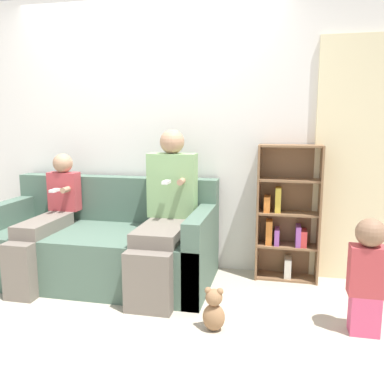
{
  "coord_description": "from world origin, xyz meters",
  "views": [
    {
      "loc": [
        1.25,
        -2.68,
        1.39
      ],
      "look_at": [
        0.53,
        0.62,
        0.81
      ],
      "focal_mm": 38.0,
      "sensor_mm": 36.0,
      "label": 1
    }
  ],
  "objects_px": {
    "couch": "(103,246)",
    "teddy_bear": "(214,310)",
    "child_seated": "(46,219)",
    "toddler_standing": "(367,273)",
    "bookshelf": "(287,217)",
    "adult_seated": "(165,209)"
  },
  "relations": [
    {
      "from": "bookshelf",
      "to": "adult_seated",
      "type": "bearing_deg",
      "value": -155.21
    },
    {
      "from": "child_seated",
      "to": "teddy_bear",
      "type": "distance_m",
      "value": 1.73
    },
    {
      "from": "couch",
      "to": "teddy_bear",
      "type": "relative_size",
      "value": 6.44
    },
    {
      "from": "toddler_standing",
      "to": "teddy_bear",
      "type": "bearing_deg",
      "value": -169.85
    },
    {
      "from": "bookshelf",
      "to": "teddy_bear",
      "type": "height_order",
      "value": "bookshelf"
    },
    {
      "from": "adult_seated",
      "to": "child_seated",
      "type": "height_order",
      "value": "adult_seated"
    },
    {
      "from": "toddler_standing",
      "to": "couch",
      "type": "bearing_deg",
      "value": 165.49
    },
    {
      "from": "couch",
      "to": "adult_seated",
      "type": "bearing_deg",
      "value": -8.06
    },
    {
      "from": "bookshelf",
      "to": "teddy_bear",
      "type": "xyz_separation_m",
      "value": [
        -0.48,
        -1.09,
        -0.42
      ]
    },
    {
      "from": "couch",
      "to": "child_seated",
      "type": "xyz_separation_m",
      "value": [
        -0.45,
        -0.15,
        0.26
      ]
    },
    {
      "from": "adult_seated",
      "to": "child_seated",
      "type": "bearing_deg",
      "value": -176.57
    },
    {
      "from": "child_seated",
      "to": "toddler_standing",
      "type": "height_order",
      "value": "child_seated"
    },
    {
      "from": "bookshelf",
      "to": "teddy_bear",
      "type": "distance_m",
      "value": 1.26
    },
    {
      "from": "couch",
      "to": "teddy_bear",
      "type": "xyz_separation_m",
      "value": [
        1.12,
        -0.72,
        -0.15
      ]
    },
    {
      "from": "child_seated",
      "to": "toddler_standing",
      "type": "relative_size",
      "value": 1.4
    },
    {
      "from": "couch",
      "to": "teddy_bear",
      "type": "height_order",
      "value": "couch"
    },
    {
      "from": "teddy_bear",
      "to": "couch",
      "type": "bearing_deg",
      "value": 147.33
    },
    {
      "from": "couch",
      "to": "adult_seated",
      "type": "height_order",
      "value": "adult_seated"
    },
    {
      "from": "child_seated",
      "to": "couch",
      "type": "bearing_deg",
      "value": 18.35
    },
    {
      "from": "toddler_standing",
      "to": "bookshelf",
      "type": "height_order",
      "value": "bookshelf"
    },
    {
      "from": "teddy_bear",
      "to": "adult_seated",
      "type": "bearing_deg",
      "value": 129.03
    },
    {
      "from": "couch",
      "to": "child_seated",
      "type": "relative_size",
      "value": 1.78
    }
  ]
}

